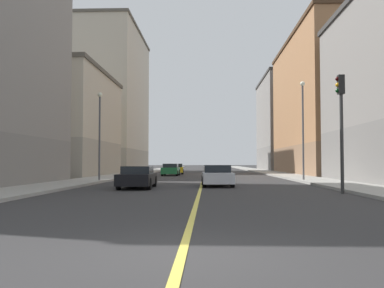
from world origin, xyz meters
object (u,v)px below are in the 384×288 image
(building_left_far, at_px, (292,124))
(car_black, at_px, (138,177))
(building_left_mid, at_px, (333,106))
(street_lamp_left_near, at_px, (303,120))
(building_right_distant, at_px, (106,101))
(traffic_light_left_near, at_px, (341,116))
(building_right_midblock, at_px, (56,124))
(car_green, at_px, (171,170))
(car_yellow, at_px, (176,169))
(street_lamp_right_near, at_px, (100,126))
(car_silver, at_px, (217,176))

(building_left_far, relative_size, car_black, 4.18)
(building_left_mid, height_order, street_lamp_left_near, building_left_mid)
(building_right_distant, bearing_deg, traffic_light_left_near, -63.59)
(building_right_midblock, height_order, building_right_distant, building_right_distant)
(building_right_midblock, distance_m, car_green, 13.12)
(building_left_mid, xyz_separation_m, car_yellow, (-19.27, 0.32, -7.73))
(building_left_far, xyz_separation_m, car_green, (-19.33, -30.75, -7.75))
(car_green, relative_size, car_yellow, 0.93)
(building_right_midblock, relative_size, car_yellow, 3.73)
(building_left_mid, relative_size, building_right_distant, 1.12)
(car_yellow, bearing_deg, car_green, -90.53)
(building_right_distant, relative_size, traffic_light_left_near, 3.98)
(building_left_mid, xyz_separation_m, street_lamp_left_near, (-7.99, -19.05, -3.70))
(street_lamp_right_near, bearing_deg, building_left_mid, 41.08)
(building_right_midblock, xyz_separation_m, car_silver, (16.64, -17.59, -4.88))
(building_left_mid, xyz_separation_m, traffic_light_left_near, (-9.01, -31.30, -4.74))
(street_lamp_right_near, relative_size, car_black, 1.42)
(building_left_far, relative_size, car_green, 4.82)
(building_right_midblock, xyz_separation_m, car_black, (12.08, -19.63, -4.90))
(street_lamp_right_near, xyz_separation_m, car_green, (4.03, 14.56, -3.51))
(building_left_mid, distance_m, traffic_light_left_near, 32.91)
(building_right_distant, xyz_separation_m, street_lamp_right_near, (7.99, -34.03, -6.93))
(building_left_mid, relative_size, traffic_light_left_near, 4.46)
(building_left_mid, relative_size, car_black, 5.38)
(car_green, bearing_deg, car_yellow, 89.47)
(building_left_far, height_order, car_silver, building_left_far)
(building_right_distant, distance_m, traffic_light_left_near, 50.76)
(building_right_midblock, xyz_separation_m, traffic_light_left_near, (22.33, -23.48, -1.89))
(traffic_light_left_near, bearing_deg, car_black, 159.42)
(building_right_midblock, relative_size, traffic_light_left_near, 2.88)
(traffic_light_left_near, bearing_deg, building_left_far, 80.90)
(car_black, bearing_deg, car_yellow, 90.02)
(street_lamp_left_near, relative_size, street_lamp_right_near, 1.15)
(building_left_mid, bearing_deg, car_black, -125.05)
(car_green, xyz_separation_m, car_silver, (4.62, -19.62, -0.01))
(building_left_far, distance_m, traffic_light_left_near, 57.17)
(building_right_midblock, bearing_deg, car_black, -58.39)
(car_green, height_order, car_yellow, car_green)
(traffic_light_left_near, xyz_separation_m, street_lamp_left_near, (1.02, 12.24, 1.04))
(building_right_midblock, xyz_separation_m, car_yellow, (12.07, 8.14, -4.88))
(building_left_mid, xyz_separation_m, building_right_midblock, (-31.34, -7.81, -2.85))
(street_lamp_right_near, distance_m, car_green, 15.51)
(building_right_midblock, bearing_deg, street_lamp_left_near, -25.70)
(street_lamp_left_near, bearing_deg, car_green, 130.52)
(building_left_mid, relative_size, building_right_midblock, 1.55)
(building_right_distant, relative_size, car_silver, 5.27)
(street_lamp_left_near, xyz_separation_m, car_green, (-11.33, 13.26, -4.02))
(building_right_midblock, relative_size, car_black, 3.47)
(car_green, bearing_deg, building_left_far, 57.85)
(car_silver, bearing_deg, building_right_distant, 113.06)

